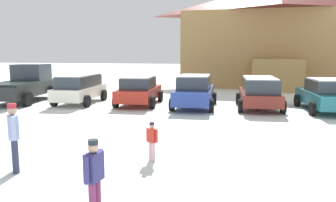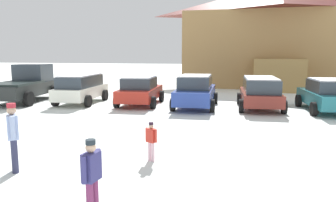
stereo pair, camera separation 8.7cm
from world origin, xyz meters
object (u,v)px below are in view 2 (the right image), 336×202
parked_white_suv (81,88)px  parked_blue_hatchback (196,91)px  parked_maroon_van (260,92)px  skier_teen_in_navy_coat (92,174)px  skier_adult_in_blue_parka (13,134)px  parked_teal_hatchback (328,95)px  skier_child_in_red_jacket (151,139)px  parked_red_sedan (140,90)px  ski_lodge (276,35)px  pickup_truck (27,84)px

parked_white_suv → parked_blue_hatchback: bearing=-0.7°
parked_maroon_van → skier_teen_in_navy_coat: 12.74m
parked_blue_hatchback → skier_adult_in_blue_parka: size_ratio=2.71×
parked_teal_hatchback → skier_adult_in_blue_parka: size_ratio=2.65×
skier_teen_in_navy_coat → skier_child_in_red_jacket: bearing=86.2°
parked_red_sedan → skier_teen_in_navy_coat: bearing=-77.0°
ski_lodge → skier_child_in_red_jacket: bearing=-103.6°
parked_blue_hatchback → skier_child_in_red_jacket: size_ratio=4.31×
skier_adult_in_blue_parka → skier_child_in_red_jacket: bearing=25.6°
parked_red_sedan → skier_adult_in_blue_parka: (0.03, -10.51, 0.15)m
parked_maroon_van → skier_adult_in_blue_parka: (-6.34, -10.53, 0.07)m
ski_lodge → parked_red_sedan: 15.72m
parked_teal_hatchback → skier_adult_in_blue_parka: (-9.52, -10.32, 0.13)m
parked_maroon_van → skier_adult_in_blue_parka: skier_adult_in_blue_parka is taller
parked_red_sedan → skier_adult_in_blue_parka: 10.51m
parked_maroon_van → skier_adult_in_blue_parka: 12.29m
skier_child_in_red_jacket → parked_red_sedan: bearing=108.5°
ski_lodge → parked_maroon_van: (-1.97, -12.83, -3.47)m
pickup_truck → parked_blue_hatchback: bearing=-1.0°
parked_red_sedan → pickup_truck: bearing=-179.3°
parked_blue_hatchback → parked_maroon_van: size_ratio=1.06×
parked_red_sedan → pickup_truck: 6.93m
skier_teen_in_navy_coat → parked_teal_hatchback: bearing=60.8°
ski_lodge → parked_white_suv: size_ratio=3.74×
skier_teen_in_navy_coat → skier_adult_in_blue_parka: skier_adult_in_blue_parka is taller
skier_child_in_red_jacket → parked_maroon_van: bearing=69.8°
parked_maroon_van → skier_child_in_red_jacket: bearing=-110.2°
parked_maroon_van → parked_teal_hatchback: parked_maroon_van is taller
skier_child_in_red_jacket → skier_teen_in_navy_coat: size_ratio=0.74×
parked_maroon_van → skier_child_in_red_jacket: parked_maroon_van is taller
parked_white_suv → parked_teal_hatchback: 12.97m
parked_white_suv → parked_blue_hatchback: 6.51m
skier_adult_in_blue_parka → parked_maroon_van: bearing=58.9°
parked_teal_hatchback → skier_teen_in_navy_coat: bearing=-119.2°
parked_teal_hatchback → parked_blue_hatchback: bearing=-179.4°
parked_white_suv → ski_lodge: bearing=47.9°
parked_white_suv → parked_teal_hatchback: parked_white_suv is taller
parked_white_suv → skier_adult_in_blue_parka: size_ratio=2.52×
parked_red_sedan → parked_maroon_van: bearing=0.1°
parked_maroon_van → pickup_truck: bearing=-179.6°
parked_maroon_van → parked_teal_hatchback: size_ratio=0.97×
parked_white_suv → parked_blue_hatchback: (6.51, -0.07, -0.02)m
ski_lodge → parked_maroon_van: ski_lodge is taller
parked_blue_hatchback → ski_lodge: bearing=68.2°
parked_maroon_van → skier_child_in_red_jacket: 9.69m
parked_white_suv → parked_red_sedan: 3.42m
parked_white_suv → parked_blue_hatchback: size_ratio=0.93×
skier_child_in_red_jacket → ski_lodge: bearing=76.4°
skier_teen_in_navy_coat → ski_lodge: bearing=77.6°
parked_blue_hatchback → pickup_truck: bearing=179.0°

